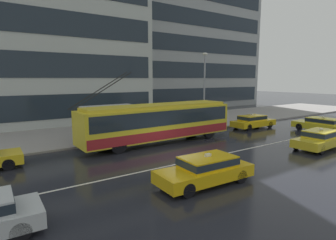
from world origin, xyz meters
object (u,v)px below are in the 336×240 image
Objects in this scene: taxi_oncoming_near at (206,169)px; bus_shelter at (107,113)px; pedestrian_at_shelter at (98,121)px; street_lamp at (204,84)px; taxi_oncoming_far at (320,138)px; trolleybus at (159,122)px; pedestrian_approaching_curb at (125,116)px; taxi_cross_traffic at (321,124)px; taxi_ahead_of_bus at (253,121)px.

bus_shelter is (0.23, 11.99, 1.31)m from taxi_oncoming_near.
bus_shelter is 2.23× the size of pedestrian_at_shelter.
taxi_oncoming_far is at bearing -82.46° from street_lamp.
street_lamp reaches higher than trolleybus.
taxi_oncoming_near is 2.45× the size of pedestrian_approaching_curb.
taxi_oncoming_far is (-6.28, -3.02, -0.00)m from taxi_cross_traffic.
taxi_cross_traffic is at bearing 25.66° from taxi_oncoming_far.
pedestrian_at_shelter reaches higher than pedestrian_approaching_curb.
taxi_cross_traffic is at bearing -20.49° from pedestrian_at_shelter.
trolleybus is 2.70× the size of taxi_ahead_of_bus.
taxi_oncoming_near is 12.58m from pedestrian_approaching_curb.
taxi_oncoming_near is at bearing -178.04° from taxi_oncoming_far.
pedestrian_approaching_curb is (1.70, 0.40, -0.41)m from bus_shelter.
pedestrian_at_shelter is at bearing -145.95° from pedestrian_approaching_curb.
pedestrian_approaching_curb is (-11.53, 4.31, 0.90)m from taxi_ahead_of_bus.
trolleybus reaches higher than pedestrian_approaching_curb.
trolleybus reaches higher than taxi_cross_traffic.
pedestrian_approaching_curb is at bearing 34.05° from pedestrian_at_shelter.
trolleybus is 2.95× the size of bus_shelter.
taxi_oncoming_near is at bearing -168.79° from taxi_cross_traffic.
pedestrian_at_shelter is 11.01m from street_lamp.
taxi_ahead_of_bus is 1.08× the size of taxi_oncoming_far.
bus_shelter reaches higher than pedestrian_approaching_curb.
taxi_cross_traffic is 17.65m from pedestrian_approaching_curb.
taxi_cross_traffic is at bearing -43.63° from street_lamp.
street_lamp is at bearing 2.32° from pedestrian_at_shelter.
pedestrian_approaching_curb reaches higher than taxi_ahead_of_bus.
street_lamp is (-1.36, 10.30, 3.56)m from taxi_oncoming_far.
trolleybus is 15.16m from taxi_cross_traffic.
taxi_oncoming_far is at bearing -43.99° from trolleybus.
taxi_cross_traffic is 0.67× the size of street_lamp.
taxi_oncoming_far is 15.77m from bus_shelter.
pedestrian_approaching_curb is (1.93, 12.39, 0.90)m from taxi_oncoming_near.
taxi_ahead_of_bus is (10.73, -0.09, -0.89)m from trolleybus.
taxi_cross_traffic is 1.08× the size of taxi_oncoming_far.
street_lamp reaches higher than taxi_ahead_of_bus.
pedestrian_at_shelter is (-18.34, 6.85, 0.99)m from taxi_cross_traffic.
taxi_oncoming_far is at bearing -39.29° from pedestrian_at_shelter.
taxi_ahead_of_bus is 12.34m from pedestrian_approaching_curb.
taxi_cross_traffic is at bearing -30.72° from pedestrian_approaching_curb.
taxi_cross_traffic is 19.61m from pedestrian_at_shelter.
taxi_oncoming_near is (-17.09, -3.39, 0.00)m from taxi_cross_traffic.
taxi_cross_traffic is 1.10× the size of bus_shelter.
taxi_oncoming_near is at bearing -91.10° from bus_shelter.
trolleybus is 4.59m from bus_shelter.
pedestrian_at_shelter is at bearing 97.00° from taxi_oncoming_near.
pedestrian_at_shelter is 3.85m from pedestrian_approaching_curb.
bus_shelter reaches higher than taxi_ahead_of_bus.
bus_shelter is 0.61× the size of street_lamp.
trolleybus is at bearing 161.59° from taxi_cross_traffic.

